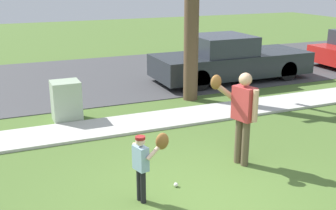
{
  "coord_description": "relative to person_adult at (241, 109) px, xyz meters",
  "views": [
    {
      "loc": [
        -2.7,
        -5.16,
        3.32
      ],
      "look_at": [
        0.23,
        1.74,
        1.0
      ],
      "focal_mm": 44.79,
      "sensor_mm": 36.0,
      "label": 1
    }
  ],
  "objects": [
    {
      "name": "ground_plane",
      "position": [
        -1.26,
        2.68,
        -1.05
      ],
      "size": [
        48.0,
        48.0,
        0.0
      ],
      "primitive_type": "plane",
      "color": "#4C6B2D"
    },
    {
      "name": "sidewalk_strip",
      "position": [
        -1.26,
        2.78,
        -1.02
      ],
      "size": [
        36.0,
        1.2,
        0.06
      ],
      "primitive_type": "cube",
      "color": "beige",
      "rests_on": "ground"
    },
    {
      "name": "road_surface",
      "position": [
        -1.26,
        7.78,
        -1.04
      ],
      "size": [
        36.0,
        6.8,
        0.02
      ],
      "primitive_type": "cube",
      "color": "#424244",
      "rests_on": "ground"
    },
    {
      "name": "person_adult",
      "position": [
        0.0,
        0.0,
        0.0
      ],
      "size": [
        0.8,
        0.6,
        1.72
      ],
      "rotation": [
        0.0,
        0.0,
        -2.89
      ],
      "color": "brown",
      "rests_on": "ground"
    },
    {
      "name": "person_child",
      "position": [
        -2.02,
        -0.58,
        -0.34
      ],
      "size": [
        0.54,
        0.37,
        1.1
      ],
      "rotation": [
        0.0,
        0.0,
        0.25
      ],
      "color": "black",
      "rests_on": "ground"
    },
    {
      "name": "baseball",
      "position": [
        -1.42,
        -0.35,
        -1.02
      ],
      "size": [
        0.07,
        0.07,
        0.07
      ],
      "primitive_type": "sphere",
      "color": "white",
      "rests_on": "ground"
    },
    {
      "name": "utility_cabinet",
      "position": [
        -2.47,
        3.7,
        -0.57
      ],
      "size": [
        0.66,
        0.6,
        0.96
      ],
      "primitive_type": "cube",
      "color": "#9EB293",
      "rests_on": "ground"
    },
    {
      "name": "parked_pickup_dark",
      "position": [
        3.19,
        5.7,
        -0.38
      ],
      "size": [
        5.2,
        1.95,
        1.48
      ],
      "color": "#23282D",
      "rests_on": "road_surface"
    }
  ]
}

